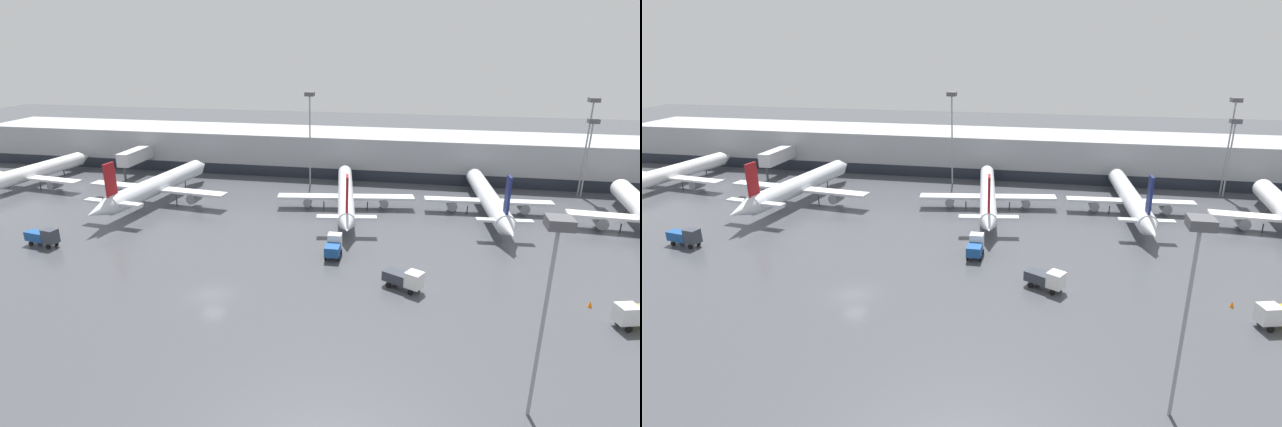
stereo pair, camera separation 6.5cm
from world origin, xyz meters
TOP-DOWN VIEW (x-y plane):
  - ground_plane at (0.00, 0.00)m, footprint 320.00×320.00m
  - terminal_building at (-0.13, 61.94)m, footprint 160.00×26.84m
  - parked_jet_0 at (-55.18, 35.95)m, footprint 26.52×35.99m
  - parked_jet_1 at (-23.75, 31.56)m, footprint 27.95×35.50m
  - parked_jet_2 at (35.68, 37.19)m, footprint 21.80×36.85m
  - parked_jet_4 at (11.00, 35.10)m, footprint 24.40×37.29m
  - service_truck_0 at (-30.07, 9.43)m, footprint 5.49×2.41m
  - service_truck_2 at (22.40, 5.82)m, footprint 5.17×3.92m
  - service_truck_3 at (12.38, 13.80)m, footprint 2.06×4.05m
  - traffic_cone_0 at (43.28, 5.43)m, footprint 0.52×0.52m
  - traffic_cone_1 at (45.11, 35.63)m, footprint 0.39×0.39m
  - apron_light_mast_1 at (54.35, 51.43)m, footprint 1.80×1.80m
  - apron_light_mast_2 at (54.72, 50.84)m, footprint 1.80×1.80m
  - apron_light_mast_3 at (32.98, -14.06)m, footprint 1.80×1.80m
  - apron_light_mast_4 at (1.46, 49.35)m, footprint 1.80×1.80m

SIDE VIEW (x-z plane):
  - ground_plane at x=0.00m, z-range 0.00..0.00m
  - traffic_cone_0 at x=43.28m, z-range 0.00..0.73m
  - traffic_cone_1 at x=45.11m, z-range 0.00..0.73m
  - service_truck_2 at x=22.40m, z-range 0.14..2.75m
  - service_truck_0 at x=-30.07m, z-range 0.12..2.88m
  - service_truck_3 at x=12.38m, z-range 0.07..3.04m
  - parked_jet_4 at x=11.00m, z-range -2.15..7.37m
  - parked_jet_2 at x=35.68m, z-range -2.23..7.73m
  - parked_jet_0 at x=-55.18m, z-range -1.48..6.99m
  - parked_jet_1 at x=-23.75m, z-range -1.82..8.40m
  - terminal_building at x=-0.13m, z-range -0.01..8.99m
  - apron_light_mast_2 at x=54.72m, z-range 4.61..19.56m
  - apron_light_mast_3 at x=32.98m, z-range 5.03..21.99m
  - apron_light_mast_1 at x=54.35m, z-range 5.37..24.09m
  - apron_light_mast_4 at x=1.46m, z-range 5.42..24.39m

